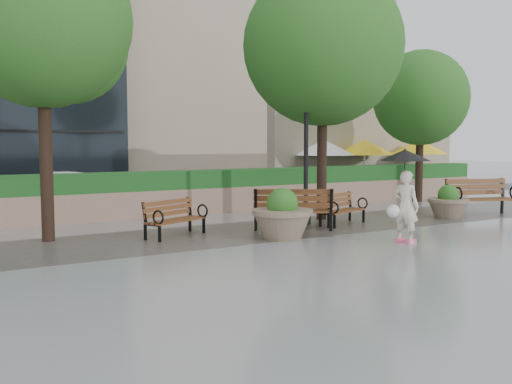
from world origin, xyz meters
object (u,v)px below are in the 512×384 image
planter_right (448,205)px  bench_4 (481,205)px  lamppost (306,160)px  bench_1 (175,226)px  planter_left (282,219)px  bench_3 (342,216)px  pedestrian (405,186)px  car_right (78,190)px  bench_2 (293,218)px

planter_right → bench_4: bearing=-7.4°
lamppost → bench_1: bearing=-179.3°
bench_1 → bench_4: (9.43, -1.17, 0.07)m
planter_left → planter_right: bearing=4.8°
planter_left → lamppost: (1.80, 1.57, 1.29)m
bench_3 → planter_left: (-2.62, -1.03, 0.21)m
lamppost → pedestrian: lamppost is taller
bench_1 → car_right: car_right is taller
bench_1 → car_right: 7.24m
bench_3 → car_right: 9.27m
car_right → bench_1: bearing=172.4°
bench_1 → car_right: bearing=69.7°
bench_1 → planter_right: size_ratio=1.46×
bench_2 → lamppost: bearing=-112.4°
planter_right → pedestrian: pedestrian is taller
planter_right → car_right: size_ratio=0.32×
planter_right → lamppost: bearing=166.4°
bench_1 → lamppost: size_ratio=0.43×
bench_2 → bench_3: 1.66m
bench_2 → pedestrian: 3.12m
planter_right → lamppost: 4.70m
bench_3 → bench_1: bearing=155.1°
lamppost → car_right: lamppost is taller
bench_4 → bench_3: bearing=-172.0°
bench_2 → bench_4: bearing=-153.6°
bench_4 → bench_2: bearing=-169.5°
bench_4 → car_right: 13.00m
planter_left → pedestrian: pedestrian is taller
bench_1 → pedestrian: 5.33m
bench_1 → planter_left: (2.00, -1.53, 0.20)m
bench_2 → planter_left: planter_left is taller
car_right → lamppost: bearing=-160.6°
bench_4 → planter_right: bench_4 is taller
bench_2 → planter_right: size_ratio=1.77×
bench_4 → planter_left: planter_left is taller
bench_4 → lamppost: lamppost is taller
car_right → bench_2: bearing=-167.5°
planter_left → bench_1: bearing=142.6°
bench_1 → car_right: (-0.50, 7.22, 0.36)m
bench_2 → car_right: 8.52m
bench_1 → bench_3: 4.65m
planter_right → pedestrian: size_ratio=0.57×
car_right → planter_right: bearing=-145.0°
pedestrian → bench_2: bearing=2.7°
bench_4 → pedestrian: (-5.38, -2.15, 0.92)m
bench_2 → planter_left: size_ratio=1.48×
bench_3 → car_right: (-5.13, 7.72, 0.36)m
bench_1 → bench_2: size_ratio=0.82×
bench_2 → bench_4: 6.49m
bench_3 → pedestrian: size_ratio=0.81×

